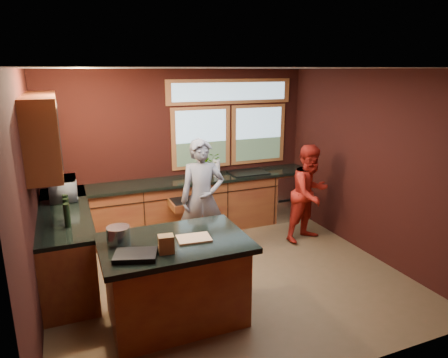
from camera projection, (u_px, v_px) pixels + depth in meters
floor at (227, 277)px, 5.35m from camera, size 4.50×4.50×0.00m
room_shell at (173, 143)px, 4.95m from camera, size 4.52×4.02×2.71m
back_counter at (199, 204)px, 6.82m from camera, size 4.50×0.64×0.93m
left_counter at (66, 243)px, 5.27m from camera, size 0.64×2.30×0.93m
island at (176, 280)px, 4.33m from camera, size 1.55×1.05×0.95m
person_grey at (202, 199)px, 5.77m from camera, size 0.72×0.55×1.75m
person_red at (310, 193)px, 6.35m from camera, size 0.89×0.77×1.57m
microwave at (63, 189)px, 5.57m from camera, size 0.36×0.54×0.30m
potted_plant at (209, 164)px, 6.76m from camera, size 0.37×0.32×0.41m
paper_towel at (216, 168)px, 6.78m from camera, size 0.12×0.12×0.28m
cutting_board at (194, 238)px, 4.23m from camera, size 0.37×0.28×0.02m
stock_pot at (118, 235)px, 4.11m from camera, size 0.24×0.24×0.18m
paper_bag at (166, 244)px, 3.90m from camera, size 0.16×0.14×0.18m
black_tray at (136, 255)px, 3.81m from camera, size 0.47×0.39×0.05m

